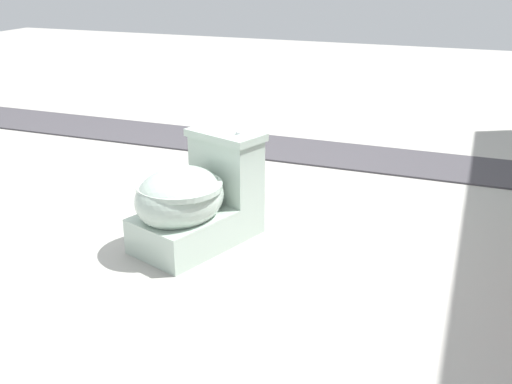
# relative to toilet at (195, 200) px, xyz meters

# --- Properties ---
(ground_plane) EXTENTS (14.00, 14.00, 0.00)m
(ground_plane) POSITION_rel_toilet_xyz_m (-0.28, -0.23, -0.22)
(ground_plane) COLOR #A8A59E
(gravel_strip) EXTENTS (0.56, 8.00, 0.01)m
(gravel_strip) POSITION_rel_toilet_xyz_m (-1.56, 0.27, -0.21)
(gravel_strip) COLOR #423F44
(gravel_strip) RESTS_ON ground
(toilet) EXTENTS (0.72, 0.56, 0.52)m
(toilet) POSITION_rel_toilet_xyz_m (0.00, 0.00, 0.00)
(toilet) COLOR #B2C6B7
(toilet) RESTS_ON ground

